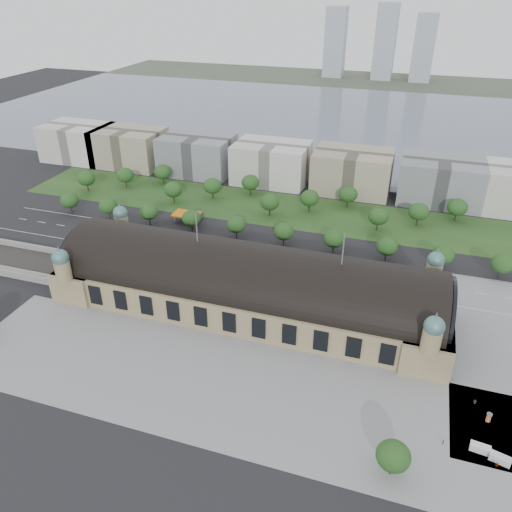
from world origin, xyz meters
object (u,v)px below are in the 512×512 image
(traffic_car_0, at_px, (82,236))
(traffic_car_5, at_px, (367,265))
(traffic_car_3, at_px, (244,253))
(pedestrian_3, at_px, (497,466))
(traffic_car_1, at_px, (88,227))
(pedestrian_2, at_px, (475,402))
(parked_car_5, at_px, (202,267))
(parked_car_6, at_px, (207,263))
(traffic_car_4, at_px, (270,259))
(advertising_column, at_px, (489,417))
(traffic_car_6, at_px, (448,293))
(parked_car_0, at_px, (153,258))
(petrol_station, at_px, (191,215))
(parked_car_2, at_px, (134,250))
(parked_car_4, at_px, (165,259))
(bus_east, at_px, (307,269))
(parked_car_3, at_px, (170,256))
(bus_west, at_px, (272,265))
(van_south, at_px, (479,448))
(parked_car_1, at_px, (163,258))
(pedestrian_1, at_px, (443,442))
(van_east, at_px, (499,459))
(bus_mid, at_px, (249,266))

(traffic_car_0, height_order, traffic_car_5, traffic_car_0)
(traffic_car_3, bearing_deg, pedestrian_3, -137.19)
(traffic_car_1, xyz_separation_m, pedestrian_2, (182.24, -66.19, 0.19))
(parked_car_5, distance_m, pedestrian_3, 135.41)
(traffic_car_3, distance_m, parked_car_6, 19.25)
(traffic_car_4, xyz_separation_m, advertising_column, (87.70, -69.96, 0.83))
(traffic_car_6, relative_size, parked_car_0, 1.23)
(petrol_station, bearing_deg, pedestrian_3, -39.28)
(parked_car_0, height_order, parked_car_5, parked_car_0)
(parked_car_2, bearing_deg, parked_car_4, 52.68)
(bus_east, xyz_separation_m, advertising_column, (69.48, -65.17, -0.24))
(parked_car_3, bearing_deg, pedestrian_3, 24.58)
(bus_west, xyz_separation_m, van_south, (81.35, -75.39, -0.74))
(traffic_car_5, height_order, advertising_column, advertising_column)
(traffic_car_0, relative_size, traffic_car_1, 0.91)
(bus_west, bearing_deg, traffic_car_0, 86.63)
(parked_car_3, bearing_deg, parked_car_1, -81.70)
(traffic_car_3, xyz_separation_m, bus_west, (16.07, -8.54, 1.18))
(bus_west, relative_size, pedestrian_2, 6.68)
(parked_car_4, bearing_deg, pedestrian_2, 42.29)
(parked_car_1, height_order, pedestrian_1, pedestrian_1)
(traffic_car_1, xyz_separation_m, pedestrian_1, (173.08, -84.91, 0.02))
(van_south, distance_m, pedestrian_3, 6.09)
(traffic_car_0, height_order, van_east, van_east)
(pedestrian_2, bearing_deg, bus_west, 23.69)
(traffic_car_6, height_order, pedestrian_1, pedestrian_1)
(traffic_car_1, distance_m, parked_car_6, 73.53)
(van_east, bearing_deg, parked_car_4, 167.91)
(parked_car_0, bearing_deg, traffic_car_6, 62.59)
(parked_car_1, distance_m, bus_east, 65.65)
(van_east, height_order, pedestrian_2, van_east)
(parked_car_3, relative_size, parked_car_4, 0.91)
(traffic_car_5, height_order, van_east, van_east)
(traffic_car_6, relative_size, parked_car_1, 1.00)
(traffic_car_3, bearing_deg, parked_car_4, 111.04)
(parked_car_6, bearing_deg, traffic_car_0, -130.73)
(van_south, xyz_separation_m, pedestrian_1, (-9.27, -0.70, -0.28))
(traffic_car_1, relative_size, bus_east, 0.37)
(traffic_car_0, height_order, traffic_car_6, traffic_car_6)
(traffic_car_1, xyz_separation_m, bus_west, (100.99, -8.82, 1.04))
(parked_car_1, height_order, pedestrian_2, pedestrian_2)
(pedestrian_2, height_order, pedestrian_3, same)
(bus_west, distance_m, bus_mid, 10.09)
(van_east, bearing_deg, traffic_car_5, 131.70)
(traffic_car_5, bearing_deg, parked_car_0, 112.48)
(bus_west, height_order, advertising_column, bus_west)
(traffic_car_1, height_order, parked_car_5, traffic_car_1)
(bus_west, xyz_separation_m, bus_mid, (-9.57, -3.21, -0.28))
(bus_mid, relative_size, van_east, 1.95)
(traffic_car_6, relative_size, parked_car_4, 1.12)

